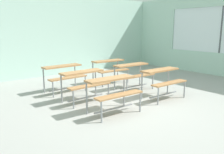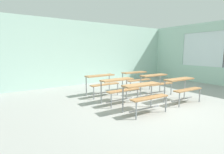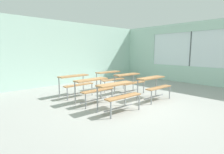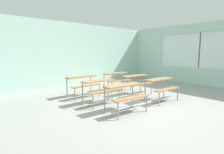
% 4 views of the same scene
% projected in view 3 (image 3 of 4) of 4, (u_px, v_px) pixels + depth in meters
% --- Properties ---
extents(ground, '(10.00, 9.00, 0.05)m').
position_uv_depth(ground, '(131.00, 106.00, 5.19)').
color(ground, '#9E9E99').
extents(wall_back, '(10.00, 0.12, 3.00)m').
position_uv_depth(wall_back, '(59.00, 53.00, 8.24)').
color(wall_back, silver).
rests_on(wall_back, ground).
extents(wall_right, '(0.12, 9.00, 3.00)m').
position_uv_depth(wall_right, '(204.00, 54.00, 8.22)').
color(wall_right, silver).
rests_on(wall_right, ground).
extents(desk_bench_r0c0, '(1.13, 0.64, 0.74)m').
position_uv_depth(desk_bench_r0c0, '(118.00, 91.00, 4.63)').
color(desk_bench_r0c0, '#A87547').
rests_on(desk_bench_r0c0, ground).
extents(desk_bench_r0c1, '(1.12, 0.63, 0.74)m').
position_uv_depth(desk_bench_r0c1, '(154.00, 83.00, 5.74)').
color(desk_bench_r0c1, '#A87547').
rests_on(desk_bench_r0c1, ground).
extents(desk_bench_r1c0, '(1.10, 0.60, 0.74)m').
position_uv_depth(desk_bench_r1c0, '(93.00, 85.00, 5.36)').
color(desk_bench_r1c0, '#A87547').
rests_on(desk_bench_r1c0, ground).
extents(desk_bench_r1c1, '(1.12, 0.64, 0.74)m').
position_uv_depth(desk_bench_r1c1, '(129.00, 79.00, 6.55)').
color(desk_bench_r1c1, '#A87547').
rests_on(desk_bench_r1c1, ground).
extents(desk_bench_r2c0, '(1.11, 0.61, 0.74)m').
position_uv_depth(desk_bench_r2c0, '(75.00, 81.00, 6.18)').
color(desk_bench_r2c0, '#A87547').
rests_on(desk_bench_r2c0, ground).
extents(desk_bench_r2c1, '(1.13, 0.65, 0.74)m').
position_uv_depth(desk_bench_r2c1, '(110.00, 76.00, 7.31)').
color(desk_bench_r2c1, '#A87547').
rests_on(desk_bench_r2c1, ground).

